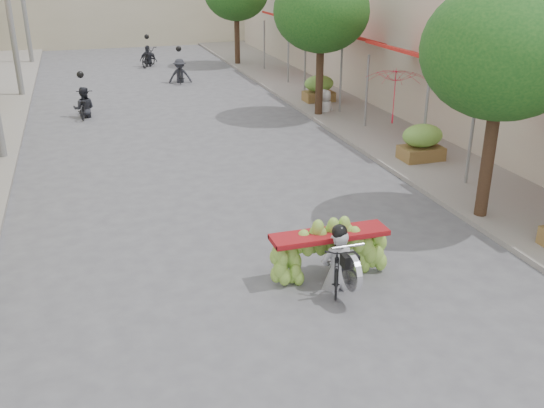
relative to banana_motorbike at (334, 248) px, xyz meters
The scene contains 13 objects.
ground 2.66m from the banana_motorbike, 114.13° to the right, with size 120.00×120.00×0.00m, color #59585E.
sidewalk_right 14.01m from the banana_motorbike, 64.82° to the left, with size 4.00×60.00×0.12m, color gray.
shophouse_row_right 16.16m from the banana_motorbike, 46.82° to the left, with size 9.77×40.00×6.00m.
street_tree_near 5.58m from the banana_motorbike, 20.92° to the left, with size 3.40×3.40×5.25m.
street_tree_mid 12.82m from the banana_motorbike, 69.53° to the left, with size 3.40×3.40×5.25m.
produce_crate_mid 7.66m from the banana_motorbike, 47.70° to the left, with size 1.20×0.88×1.16m.
produce_crate_far 14.60m from the banana_motorbike, 69.34° to the left, with size 1.20×0.88×1.16m.
banana_motorbike is the anchor object (origin of this frame).
market_umbrella 9.19m from the banana_motorbike, 55.15° to the left, with size 2.47×2.47×1.72m.
pedestrian 12.85m from the banana_motorbike, 68.40° to the left, with size 0.91×0.67×1.66m.
bg_motorbike_a 14.84m from the banana_motorbike, 105.61° to the left, with size 0.86×1.67×1.95m.
bg_motorbike_b 19.78m from the banana_motorbike, 88.47° to the left, with size 1.12×1.63×1.95m.
bg_motorbike_c 24.84m from the banana_motorbike, 90.79° to the left, with size 1.37×1.86×1.95m.
Camera 1 is at (-2.99, -6.68, 5.61)m, focal length 40.00 mm.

